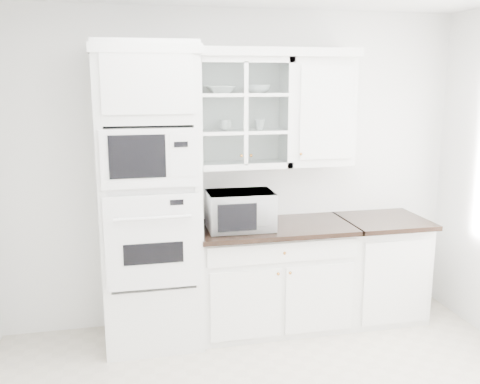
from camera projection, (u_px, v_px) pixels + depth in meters
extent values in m
cube|color=white|center=(234.00, 170.00, 4.64)|extent=(4.00, 0.02, 2.70)
cube|color=white|center=(149.00, 198.00, 4.22)|extent=(0.76, 0.65, 2.40)
cube|color=white|center=(153.00, 242.00, 3.95)|extent=(0.70, 0.03, 0.72)
cube|color=black|center=(154.00, 253.00, 3.95)|extent=(0.44, 0.01, 0.16)
cube|color=white|center=(150.00, 159.00, 3.82)|extent=(0.70, 0.03, 0.43)
cube|color=black|center=(137.00, 157.00, 3.78)|extent=(0.40, 0.01, 0.31)
cube|color=white|center=(273.00, 278.00, 4.61)|extent=(1.30, 0.60, 0.88)
cube|color=black|center=(275.00, 228.00, 4.49)|extent=(1.32, 0.67, 0.04)
cube|color=white|center=(379.00, 269.00, 4.83)|extent=(0.70, 0.60, 0.88)
cube|color=black|center=(384.00, 221.00, 4.70)|extent=(0.72, 0.67, 0.04)
cube|color=white|center=(241.00, 113.00, 4.40)|extent=(0.80, 0.33, 0.90)
cube|color=white|center=(241.00, 131.00, 4.43)|extent=(0.74, 0.29, 0.02)
cube|color=white|center=(241.00, 94.00, 4.37)|extent=(0.74, 0.29, 0.02)
cube|color=white|center=(319.00, 112.00, 4.54)|extent=(0.55, 0.33, 0.90)
cube|color=white|center=(229.00, 52.00, 4.25)|extent=(2.14, 0.38, 0.07)
imported|color=white|center=(240.00, 210.00, 4.36)|extent=(0.54, 0.45, 0.31)
imported|color=white|center=(221.00, 90.00, 4.33)|extent=(0.25, 0.25, 0.06)
imported|color=white|center=(258.00, 89.00, 4.39)|extent=(0.23, 0.23, 0.07)
imported|color=white|center=(225.00, 125.00, 4.41)|extent=(0.11, 0.11, 0.08)
imported|color=white|center=(260.00, 124.00, 4.44)|extent=(0.11, 0.11, 0.09)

